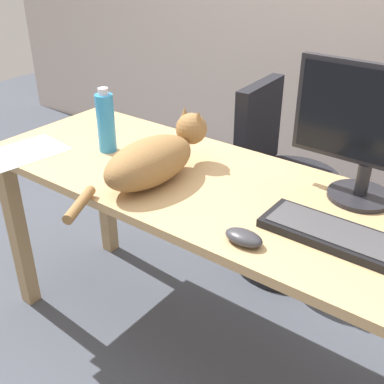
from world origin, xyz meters
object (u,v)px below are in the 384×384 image
Objects in this scene: office_chair at (280,194)px; water_bottle at (106,122)px; computer_mouse at (244,237)px; cat at (154,158)px; keyboard at (342,237)px; monitor at (372,130)px.

office_chair is 0.93m from water_bottle.
cat is at bearing 162.63° from computer_mouse.
office_chair is at bearing 110.36° from computer_mouse.
monitor is at bearing 100.03° from keyboard.
monitor reaches higher than office_chair.
water_bottle reaches higher than keyboard.
keyboard is at bearing 2.86° from cat.
computer_mouse is (0.34, -0.91, 0.39)m from office_chair.
office_chair is at bearing 135.84° from monitor.
cat reaches higher than office_chair.
monitor is 2.00× the size of water_bottle.
office_chair is 1.04m from computer_mouse.
cat is (-0.59, -0.29, -0.15)m from monitor.
keyboard is 0.94m from water_bottle.
office_chair is 0.91m from monitor.
keyboard is (0.05, -0.26, -0.21)m from monitor.
monitor is 1.09× the size of keyboard.
water_bottle is at bearing 163.77° from computer_mouse.
cat reaches higher than keyboard.
office_chair is 3.72× the size of water_bottle.
office_chair is at bearing 60.64° from water_bottle.
office_chair reaches higher than computer_mouse.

